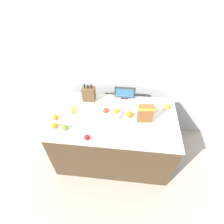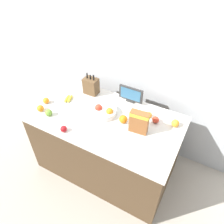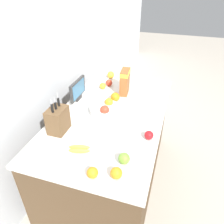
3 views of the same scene
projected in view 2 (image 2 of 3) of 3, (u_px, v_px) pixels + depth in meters
The scene contains 16 objects.
ground_plane at pixel (107, 165), 2.99m from camera, with size 14.00×14.00×0.00m, color #B2A899.
wall_back at pixel (133, 58), 2.57m from camera, with size 9.00×0.06×2.60m.
counter at pixel (106, 144), 2.69m from camera, with size 1.67×0.92×0.89m.
knife_block at pixel (91, 86), 2.67m from camera, with size 0.17×0.13×0.31m.
small_monitor at pixel (131, 94), 2.53m from camera, with size 0.29×0.03×0.20m.
cereal_box at pixel (139, 121), 2.15m from camera, with size 0.20×0.10×0.25m.
fruit_bowl at pixel (104, 111), 2.41m from camera, with size 0.27×0.27×0.12m.
banana_bunch at pixel (68, 98), 2.63m from camera, with size 0.11×0.17×0.03m.
apple_middle at pixel (49, 113), 2.40m from camera, with size 0.08×0.08×0.08m, color #6B9E33.
apple_rear at pixel (64, 129), 2.22m from camera, with size 0.07×0.07×0.07m, color #A31419.
apple_by_knife_block at pixel (156, 120), 2.32m from camera, with size 0.07×0.07×0.07m, color red.
orange_front_center at pixel (123, 119), 2.31m from camera, with size 0.09×0.09×0.09m, color orange.
orange_mid_right at pixel (149, 115), 2.38m from camera, with size 0.07×0.07×0.07m, color orange.
orange_front_right at pixel (40, 108), 2.46m from camera, with size 0.08×0.08×0.08m, color orange.
orange_by_cereal at pixel (175, 123), 2.27m from camera, with size 0.08×0.08×0.08m, color orange.
orange_near_bowl at pixel (46, 101), 2.56m from camera, with size 0.07×0.07×0.07m, color orange.
Camera 2 is at (0.91, -1.51, 2.53)m, focal length 35.00 mm.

